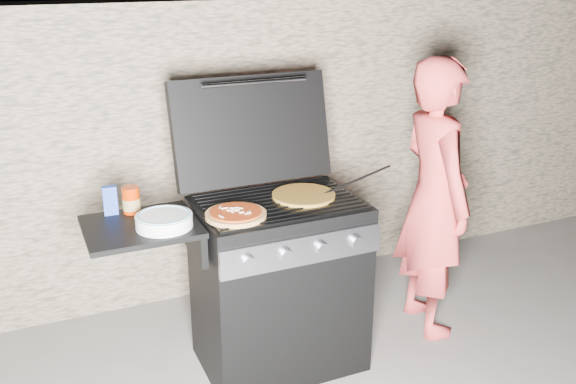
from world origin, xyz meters
name	(u,v)px	position (x,y,z in m)	size (l,w,h in m)	color
ground	(279,359)	(0.00, 0.00, 0.00)	(50.00, 50.00, 0.00)	#5F5952
stone_wall	(214,148)	(0.00, 1.05, 0.90)	(8.00, 0.35, 1.80)	#9D856A
gas_grill	(233,294)	(-0.25, 0.00, 0.46)	(1.34, 0.79, 0.91)	black
pizza_topped	(236,214)	(-0.26, -0.11, 0.93)	(0.28, 0.28, 0.03)	tan
pizza_plain	(304,195)	(0.14, 0.00, 0.92)	(0.31, 0.31, 0.02)	#BB8826
sauce_jar	(131,200)	(-0.68, 0.16, 0.97)	(0.08, 0.08, 0.13)	#A72500
blue_carton	(110,200)	(-0.77, 0.17, 0.97)	(0.06, 0.04, 0.14)	#1E3895
plate_stack	(164,221)	(-0.58, -0.07, 0.93)	(0.25, 0.25, 0.06)	white
person	(434,199)	(0.93, 0.01, 0.78)	(0.57, 0.37, 1.56)	#D43E3C
tongs	(355,181)	(0.42, 0.00, 0.96)	(0.01, 0.01, 0.46)	black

